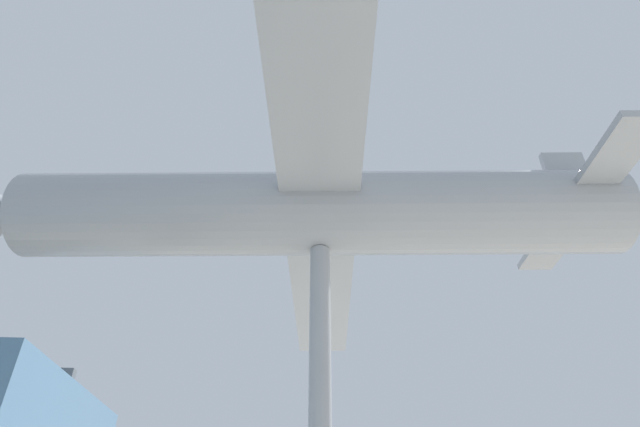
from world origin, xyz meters
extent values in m
cylinder|color=#999EA3|center=(0.00, 0.00, 3.93)|extent=(0.47, 0.47, 7.85)
cylinder|color=#93999E|center=(0.00, 0.00, 8.91)|extent=(3.23, 14.87, 2.11)
cube|color=#93999E|center=(0.00, 0.00, 8.91)|extent=(20.22, 3.43, 0.18)
cube|color=#93999E|center=(-0.50, -6.47, 9.07)|extent=(6.50, 1.49, 0.18)
cube|color=#93999E|center=(-0.50, -6.47, 9.95)|extent=(0.26, 1.11, 1.67)
cone|color=#93999E|center=(0.61, 7.98, 8.91)|extent=(1.88, 1.38, 1.79)
camera|label=1|loc=(-10.30, 0.68, 1.90)|focal=28.00mm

